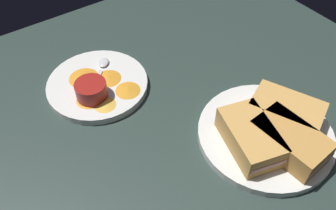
{
  "coord_description": "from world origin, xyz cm",
  "views": [
    {
      "loc": [
        -29.67,
        26.76,
        54.34
      ],
      "look_at": [
        8.87,
        -0.21,
        3.0
      ],
      "focal_mm": 37.83,
      "sensor_mm": 36.0,
      "label": 1
    }
  ],
  "objects_px": {
    "sandwich_half_extra": "(286,112)",
    "spoon_by_gravy_ramekin": "(102,67)",
    "sandwich_half_near": "(250,137)",
    "sandwich_half_far": "(290,141)",
    "plate_chips_companion": "(98,85)",
    "ramekin_dark_sauce": "(292,115)",
    "ramekin_light_gravy": "(91,90)",
    "plate_sandwich_main": "(265,135)",
    "spoon_by_dark_ramekin": "(264,122)"
  },
  "relations": [
    {
      "from": "sandwich_half_extra",
      "to": "spoon_by_gravy_ramekin",
      "type": "height_order",
      "value": "sandwich_half_extra"
    },
    {
      "from": "sandwich_half_near",
      "to": "sandwich_half_far",
      "type": "xyz_separation_m",
      "value": [
        -0.05,
        -0.05,
        0.0
      ]
    },
    {
      "from": "sandwich_half_extra",
      "to": "plate_chips_companion",
      "type": "distance_m",
      "value": 0.39
    },
    {
      "from": "sandwich_half_far",
      "to": "ramekin_dark_sauce",
      "type": "relative_size",
      "value": 2.29
    },
    {
      "from": "ramekin_dark_sauce",
      "to": "ramekin_light_gravy",
      "type": "height_order",
      "value": "ramekin_light_gravy"
    },
    {
      "from": "sandwich_half_extra",
      "to": "spoon_by_gravy_ramekin",
      "type": "relative_size",
      "value": 1.8
    },
    {
      "from": "sandwich_half_extra",
      "to": "plate_chips_companion",
      "type": "bearing_deg",
      "value": 39.24
    },
    {
      "from": "plate_sandwich_main",
      "to": "sandwich_half_extra",
      "type": "xyz_separation_m",
      "value": [
        0.0,
        -0.05,
        0.03
      ]
    },
    {
      "from": "sandwich_half_far",
      "to": "spoon_by_dark_ramekin",
      "type": "xyz_separation_m",
      "value": [
        0.07,
        -0.01,
        -0.02
      ]
    },
    {
      "from": "sandwich_half_near",
      "to": "ramekin_dark_sauce",
      "type": "distance_m",
      "value": 0.11
    },
    {
      "from": "sandwich_half_near",
      "to": "sandwich_half_far",
      "type": "distance_m",
      "value": 0.07
    },
    {
      "from": "sandwich_half_near",
      "to": "spoon_by_dark_ramekin",
      "type": "bearing_deg",
      "value": -71.79
    },
    {
      "from": "plate_chips_companion",
      "to": "ramekin_light_gravy",
      "type": "xyz_separation_m",
      "value": [
        -0.03,
        0.03,
        0.03
      ]
    },
    {
      "from": "spoon_by_dark_ramekin",
      "to": "spoon_by_gravy_ramekin",
      "type": "relative_size",
      "value": 1.13
    },
    {
      "from": "sandwich_half_extra",
      "to": "spoon_by_gravy_ramekin",
      "type": "xyz_separation_m",
      "value": [
        0.34,
        0.22,
        -0.02
      ]
    },
    {
      "from": "sandwich_half_near",
      "to": "ramekin_light_gravy",
      "type": "height_order",
      "value": "sandwich_half_near"
    },
    {
      "from": "sandwich_half_extra",
      "to": "ramekin_dark_sauce",
      "type": "bearing_deg",
      "value": -134.79
    },
    {
      "from": "sandwich_half_extra",
      "to": "ramekin_dark_sauce",
      "type": "xyz_separation_m",
      "value": [
        -0.01,
        -0.01,
        -0.01
      ]
    },
    {
      "from": "ramekin_light_gravy",
      "to": "spoon_by_gravy_ramekin",
      "type": "bearing_deg",
      "value": -41.05
    },
    {
      "from": "sandwich_half_near",
      "to": "ramekin_dark_sauce",
      "type": "xyz_separation_m",
      "value": [
        -0.0,
        -0.11,
        -0.01
      ]
    },
    {
      "from": "sandwich_half_near",
      "to": "spoon_by_dark_ramekin",
      "type": "height_order",
      "value": "sandwich_half_near"
    },
    {
      "from": "plate_sandwich_main",
      "to": "plate_chips_companion",
      "type": "relative_size",
      "value": 1.19
    },
    {
      "from": "sandwich_half_near",
      "to": "spoon_by_dark_ramekin",
      "type": "xyz_separation_m",
      "value": [
        0.02,
        -0.06,
        -0.02
      ]
    },
    {
      "from": "sandwich_half_extra",
      "to": "ramekin_dark_sauce",
      "type": "height_order",
      "value": "sandwich_half_extra"
    },
    {
      "from": "plate_sandwich_main",
      "to": "spoon_by_gravy_ramekin",
      "type": "height_order",
      "value": "spoon_by_gravy_ramekin"
    },
    {
      "from": "sandwich_half_far",
      "to": "ramekin_light_gravy",
      "type": "height_order",
      "value": "sandwich_half_far"
    },
    {
      "from": "plate_sandwich_main",
      "to": "spoon_by_dark_ramekin",
      "type": "relative_size",
      "value": 2.74
    },
    {
      "from": "ramekin_light_gravy",
      "to": "sandwich_half_extra",
      "type": "bearing_deg",
      "value": -134.57
    },
    {
      "from": "spoon_by_gravy_ramekin",
      "to": "sandwich_half_near",
      "type": "bearing_deg",
      "value": -160.91
    },
    {
      "from": "sandwich_half_extra",
      "to": "ramekin_light_gravy",
      "type": "relative_size",
      "value": 2.32
    },
    {
      "from": "ramekin_dark_sauce",
      "to": "ramekin_light_gravy",
      "type": "xyz_separation_m",
      "value": [
        0.28,
        0.28,
        0.0
      ]
    },
    {
      "from": "sandwich_half_near",
      "to": "ramekin_dark_sauce",
      "type": "height_order",
      "value": "sandwich_half_near"
    },
    {
      "from": "ramekin_dark_sauce",
      "to": "spoon_by_gravy_ramekin",
      "type": "distance_m",
      "value": 0.41
    },
    {
      "from": "ramekin_light_gravy",
      "to": "ramekin_dark_sauce",
      "type": "bearing_deg",
      "value": -134.58
    },
    {
      "from": "sandwich_half_far",
      "to": "spoon_by_dark_ramekin",
      "type": "relative_size",
      "value": 1.47
    },
    {
      "from": "ramekin_dark_sauce",
      "to": "sandwich_half_extra",
      "type": "bearing_deg",
      "value": 45.21
    },
    {
      "from": "plate_sandwich_main",
      "to": "sandwich_half_extra",
      "type": "height_order",
      "value": "sandwich_half_extra"
    },
    {
      "from": "ramekin_dark_sauce",
      "to": "spoon_by_gravy_ramekin",
      "type": "bearing_deg",
      "value": 32.97
    },
    {
      "from": "plate_sandwich_main",
      "to": "spoon_by_dark_ramekin",
      "type": "bearing_deg",
      "value": -35.74
    },
    {
      "from": "plate_sandwich_main",
      "to": "ramekin_dark_sauce",
      "type": "xyz_separation_m",
      "value": [
        -0.01,
        -0.06,
        0.03
      ]
    },
    {
      "from": "spoon_by_dark_ramekin",
      "to": "spoon_by_gravy_ramekin",
      "type": "bearing_deg",
      "value": 29.22
    },
    {
      "from": "sandwich_half_extra",
      "to": "spoon_by_gravy_ramekin",
      "type": "bearing_deg",
      "value": 32.6
    },
    {
      "from": "plate_sandwich_main",
      "to": "ramekin_light_gravy",
      "type": "xyz_separation_m",
      "value": [
        0.27,
        0.23,
        0.03
      ]
    },
    {
      "from": "spoon_by_dark_ramekin",
      "to": "ramekin_light_gravy",
      "type": "distance_m",
      "value": 0.35
    },
    {
      "from": "sandwich_half_near",
      "to": "spoon_by_gravy_ramekin",
      "type": "xyz_separation_m",
      "value": [
        0.34,
        0.12,
        -0.02
      ]
    },
    {
      "from": "sandwich_half_extra",
      "to": "spoon_by_dark_ramekin",
      "type": "relative_size",
      "value": 1.6
    },
    {
      "from": "plate_sandwich_main",
      "to": "sandwich_half_near",
      "type": "distance_m",
      "value": 0.06
    },
    {
      "from": "plate_chips_companion",
      "to": "ramekin_dark_sauce",
      "type": "bearing_deg",
      "value": -140.58
    },
    {
      "from": "plate_sandwich_main",
      "to": "spoon_by_gravy_ramekin",
      "type": "xyz_separation_m",
      "value": [
        0.34,
        0.17,
        0.01
      ]
    },
    {
      "from": "ramekin_light_gravy",
      "to": "sandwich_half_far",
      "type": "bearing_deg",
      "value": -144.65
    }
  ]
}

